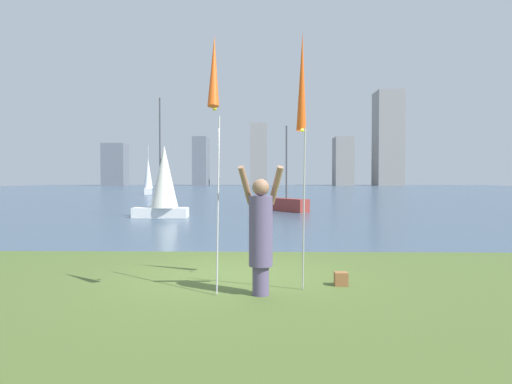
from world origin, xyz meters
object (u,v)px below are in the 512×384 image
object	(u,v)px
kite_flag_right	(302,87)
sailboat_5	(286,204)
kite_flag_left	(214,78)
sailboat_1	(164,183)
bag	(341,279)
sailboat_0	(148,178)
person	(261,232)

from	to	relation	value
kite_flag_right	sailboat_5	xyz separation A→B (m)	(0.54, 17.03, -2.79)
kite_flag_left	sailboat_5	xyz separation A→B (m)	(1.84, 17.96, -2.73)
kite_flag_right	sailboat_1	world-z (taller)	sailboat_1
kite_flag_left	bag	world-z (taller)	kite_flag_left
kite_flag_left	sailboat_0	distance (m)	45.30
sailboat_1	sailboat_5	size ratio (longest dim) A/B	1.17
kite_flag_right	sailboat_1	bearing A→B (deg)	111.50
sailboat_0	sailboat_1	bearing A→B (deg)	-74.44
kite_flag_left	sailboat_1	bearing A→B (deg)	105.30
kite_flag_left	sailboat_0	size ratio (longest dim) A/B	0.70
sailboat_5	person	bearing A→B (deg)	-93.85
person	sailboat_0	distance (m)	45.16
bag	sailboat_1	xyz separation A→B (m)	(-5.71, 12.85, 1.44)
kite_flag_right	bag	xyz separation A→B (m)	(0.64, 0.02, -3.07)
bag	sailboat_0	xyz separation A→B (m)	(-14.02, 42.69, 1.71)
person	sailboat_5	distance (m)	17.68
kite_flag_left	bag	distance (m)	3.70
bag	sailboat_5	xyz separation A→B (m)	(-0.10, 17.01, 0.28)
kite_flag_left	person	bearing A→B (deg)	26.43
person	sailboat_5	world-z (taller)	sailboat_5
kite_flag_left	sailboat_5	size ratio (longest dim) A/B	0.83
person	bag	world-z (taller)	person
kite_flag_left	sailboat_0	world-z (taller)	sailboat_0
person	sailboat_0	world-z (taller)	sailboat_0
bag	sailboat_1	size ratio (longest dim) A/B	0.04
person	sailboat_0	xyz separation A→B (m)	(-12.73, 43.32, 0.87)
bag	sailboat_5	bearing A→B (deg)	90.33
sailboat_0	sailboat_1	world-z (taller)	sailboat_0
sailboat_1	kite_flag_right	bearing A→B (deg)	-68.50
bag	sailboat_1	bearing A→B (deg)	113.96
sailboat_1	sailboat_0	bearing A→B (deg)	105.56
sailboat_0	sailboat_1	size ratio (longest dim) A/B	1.02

